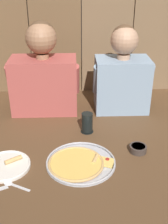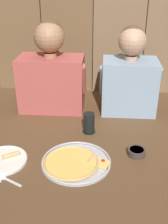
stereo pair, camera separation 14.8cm
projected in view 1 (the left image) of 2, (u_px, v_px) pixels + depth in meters
ground_plane at (87, 151)px, 1.48m from camera, size 3.20×3.20×0.00m
pizza_tray at (79, 163)px, 1.38m from camera, size 0.34×0.34×0.03m
dinner_plate at (6, 165)px, 1.36m from camera, size 0.24×0.24×0.03m
drinking_glass at (87, 123)px, 1.63m from camera, size 0.07×0.07×0.12m
dipping_bowl at (138, 148)px, 1.47m from camera, size 0.09×0.09×0.03m
table_spoon at (12, 184)px, 1.25m from camera, size 0.13×0.08×0.01m
diner_left at (44, 74)px, 1.80m from camera, size 0.45×0.23×0.58m
diner_right at (122, 74)px, 1.82m from camera, size 0.38×0.23×0.55m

